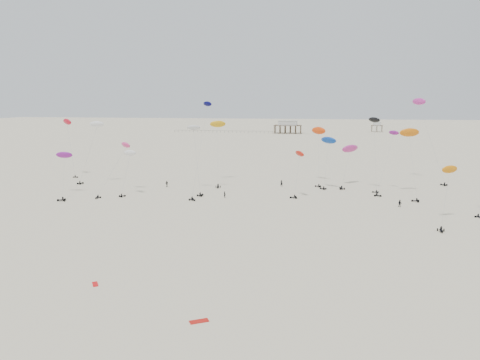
% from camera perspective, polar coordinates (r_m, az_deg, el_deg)
% --- Properties ---
extents(ground_plane, '(900.00, 900.00, 0.00)m').
position_cam_1_polar(ground_plane, '(217.97, 5.30, 3.02)').
color(ground_plane, beige).
extents(pavilion_main, '(21.00, 13.00, 9.80)m').
position_cam_1_polar(pavilion_main, '(367.45, 5.85, 6.34)').
color(pavilion_main, brown).
rests_on(pavilion_main, ground).
extents(pavilion_small, '(9.00, 7.00, 8.00)m').
position_cam_1_polar(pavilion_small, '(398.42, 16.34, 6.15)').
color(pavilion_small, brown).
rests_on(pavilion_small, ground).
extents(pier_fence, '(80.20, 0.20, 1.50)m').
position_cam_1_polar(pier_fence, '(375.34, -2.14, 5.92)').
color(pier_fence, black).
rests_on(pier_fence, ground).
extents(rig_0, '(8.64, 8.85, 15.05)m').
position_cam_1_polar(rig_0, '(126.70, -14.46, 2.84)').
color(rig_0, black).
rests_on(rig_0, ground).
extents(rig_1, '(5.02, 12.58, 14.19)m').
position_cam_1_polar(rig_1, '(132.93, -13.49, 1.98)').
color(rig_1, black).
rests_on(rig_1, ground).
extents(rig_2, '(4.03, 4.57, 12.50)m').
position_cam_1_polar(rig_2, '(121.30, 7.10, 1.85)').
color(rig_2, black).
rests_on(rig_2, ground).
extents(rig_3, '(6.26, 13.68, 14.85)m').
position_cam_1_polar(rig_3, '(104.50, 23.94, -0.82)').
color(rig_3, black).
rests_on(rig_3, ground).
extents(rig_4, '(6.49, 15.94, 20.92)m').
position_cam_1_polar(rig_4, '(143.98, -2.73, 5.18)').
color(rig_4, black).
rests_on(rig_4, ground).
extents(rig_5, '(7.32, 11.87, 19.22)m').
position_cam_1_polar(rig_5, '(128.74, -5.35, 3.42)').
color(rig_5, black).
rests_on(rig_5, ground).
extents(rig_7, '(3.44, 17.51, 27.22)m').
position_cam_1_polar(rig_7, '(124.59, -4.77, 4.38)').
color(rig_7, black).
rests_on(rig_7, ground).
extents(rig_8, '(9.81, 15.47, 26.96)m').
position_cam_1_polar(rig_8, '(157.82, 21.49, 7.14)').
color(rig_8, black).
rests_on(rig_8, ground).
extents(rig_9, '(4.02, 7.92, 20.67)m').
position_cam_1_polar(rig_9, '(134.91, 16.09, 5.14)').
color(rig_9, black).
rests_on(rig_9, ground).
extents(rig_10, '(5.58, 5.12, 15.23)m').
position_cam_1_polar(rig_10, '(134.47, 10.67, 4.00)').
color(rig_10, black).
rests_on(rig_10, ground).
extents(rig_11, '(7.51, 13.18, 18.86)m').
position_cam_1_polar(rig_11, '(133.45, 17.50, 2.56)').
color(rig_11, black).
rests_on(rig_11, ground).
extents(rig_12, '(8.51, 12.79, 14.44)m').
position_cam_1_polar(rig_12, '(132.73, -20.70, 1.59)').
color(rig_12, black).
rests_on(rig_12, ground).
extents(rig_13, '(5.85, 14.88, 19.37)m').
position_cam_1_polar(rig_13, '(133.08, 20.04, 4.52)').
color(rig_13, black).
rests_on(rig_13, ground).
extents(rig_14, '(8.40, 8.10, 19.41)m').
position_cam_1_polar(rig_14, '(167.10, -20.23, 6.05)').
color(rig_14, black).
rests_on(rig_14, ground).
extents(rig_15, '(6.76, 12.98, 13.44)m').
position_cam_1_polar(rig_15, '(142.34, 13.14, 3.19)').
color(rig_15, black).
rests_on(rig_15, ground).
extents(rig_16, '(7.60, 6.55, 18.98)m').
position_cam_1_polar(rig_16, '(148.84, -17.52, 4.78)').
color(rig_16, black).
rests_on(rig_16, ground).
extents(rig_17, '(5.18, 14.00, 18.25)m').
position_cam_1_polar(rig_17, '(146.25, 9.56, 5.17)').
color(rig_17, black).
rests_on(rig_17, ground).
extents(spectator_0, '(0.86, 0.82, 1.95)m').
position_cam_1_polar(spectator_0, '(121.81, -1.88, -2.17)').
color(spectator_0, black).
rests_on(spectator_0, ground).
extents(spectator_1, '(1.17, 0.93, 2.10)m').
position_cam_1_polar(spectator_1, '(117.20, 18.89, -3.16)').
color(spectator_1, black).
rests_on(spectator_1, ground).
extents(spectator_2, '(1.40, 1.02, 2.12)m').
position_cam_1_polar(spectator_2, '(138.75, -8.91, -0.83)').
color(spectator_2, black).
rests_on(spectator_2, ground).
extents(spectator_3, '(0.91, 0.71, 2.26)m').
position_cam_1_polar(spectator_3, '(138.22, 5.07, -0.79)').
color(spectator_3, black).
rests_on(spectator_3, ground).
extents(grounded_kite_a, '(2.35, 1.89, 0.08)m').
position_cam_1_polar(grounded_kite_a, '(55.92, -5.01, -16.81)').
color(grounded_kite_a, '#B6120B').
rests_on(grounded_kite_a, ground).
extents(grounded_kite_b, '(1.56, 1.89, 0.07)m').
position_cam_1_polar(grounded_kite_b, '(68.68, -17.24, -12.05)').
color(grounded_kite_b, red).
rests_on(grounded_kite_b, ground).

